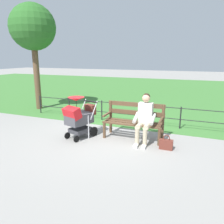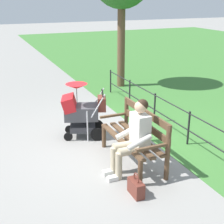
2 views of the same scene
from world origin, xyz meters
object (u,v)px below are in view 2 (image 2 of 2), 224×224
at_px(park_bench, 136,134).
at_px(person_on_bench, 134,135).
at_px(handbag, 136,187).
at_px(stroller, 81,110).

xyz_separation_m(park_bench, person_on_bench, (-0.34, 0.22, 0.15)).
bearing_deg(handbag, park_bench, -26.83).
distance_m(person_on_bench, handbag, 0.86).
height_order(stroller, handbag, stroller).
height_order(person_on_bench, handbag, person_on_bench).
height_order(park_bench, handbag, park_bench).
relative_size(person_on_bench, handbag, 3.45).
xyz_separation_m(park_bench, handbag, (-0.95, 0.48, -0.40)).
bearing_deg(park_bench, person_on_bench, 146.57).
bearing_deg(person_on_bench, park_bench, -33.43).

